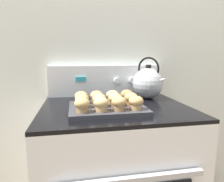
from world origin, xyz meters
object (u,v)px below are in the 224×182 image
(muffin_r0_c1, at_px, (101,104))
(muffin_r1_c1, at_px, (99,100))
(muffin_r1_c0, at_px, (82,101))
(muffin_r2_c0, at_px, (81,97))
(muffin_r0_c0, at_px, (82,105))
(muffin_r0_c3, at_px, (136,102))
(muffin_r2_c3, at_px, (127,95))
(muffin_r1_c3, at_px, (131,99))
(muffin_r1_c2, at_px, (115,99))
(stove_range, at_px, (115,179))
(muffin_r2_c1, at_px, (97,97))
(muffin_r0_c2, at_px, (119,103))
(muffin_pan, at_px, (107,108))
(muffin_r2_c2, at_px, (112,96))
(tea_kettle, at_px, (148,83))

(muffin_r0_c1, height_order, muffin_r1_c1, same)
(muffin_r1_c0, distance_m, muffin_r2_c0, 0.08)
(muffin_r0_c0, relative_size, muffin_r2_c0, 1.00)
(muffin_r0_c3, xyz_separation_m, muffin_r2_c3, (0.00, 0.17, 0.00))
(muffin_r1_c1, xyz_separation_m, muffin_r1_c3, (0.17, 0.00, 0.00))
(muffin_r0_c1, relative_size, muffin_r1_c2, 1.00)
(muffin_r0_c0, height_order, muffin_r2_c0, same)
(stove_range, bearing_deg, muffin_r0_c3, -69.09)
(muffin_r1_c3, xyz_separation_m, muffin_r2_c1, (-0.17, 0.09, 0.00))
(muffin_r1_c0, bearing_deg, muffin_r1_c1, 0.73)
(muffin_r0_c2, bearing_deg, muffin_r1_c3, 45.92)
(muffin_r1_c0, distance_m, muffin_r1_c3, 0.25)
(muffin_r0_c0, bearing_deg, muffin_pan, 34.05)
(muffin_r2_c1, bearing_deg, stove_range, 2.46)
(muffin_r2_c3, bearing_deg, muffin_r2_c1, -179.58)
(stove_range, distance_m, muffin_r0_c2, 0.54)
(muffin_r2_c1, bearing_deg, muffin_pan, -62.75)
(muffin_r0_c3, distance_m, muffin_r1_c0, 0.26)
(muffin_r1_c3, distance_m, muffin_r2_c0, 0.27)
(muffin_r1_c3, bearing_deg, muffin_r1_c1, -179.38)
(muffin_pan, bearing_deg, muffin_r2_c1, 117.25)
(muffin_r2_c0, bearing_deg, muffin_pan, -32.86)
(muffin_r2_c2, relative_size, muffin_r2_c3, 1.00)
(muffin_r0_c1, bearing_deg, muffin_r1_c0, 134.39)
(muffin_pan, xyz_separation_m, muffin_r2_c2, (0.04, 0.08, 0.05))
(muffin_r0_c2, height_order, muffin_r1_c1, same)
(muffin_pan, xyz_separation_m, muffin_r0_c1, (-0.04, -0.09, 0.05))
(muffin_r2_c1, xyz_separation_m, muffin_r2_c3, (0.17, 0.00, 0.00))
(muffin_r1_c0, xyz_separation_m, muffin_r1_c3, (0.25, 0.00, 0.00))
(muffin_r0_c0, relative_size, muffin_r2_c1, 1.00)
(muffin_r2_c2, bearing_deg, tea_kettle, 30.91)
(muffin_r0_c3, bearing_deg, muffin_r1_c1, 152.74)
(muffin_r0_c2, height_order, tea_kettle, tea_kettle)
(muffin_r0_c3, relative_size, muffin_r1_c2, 1.00)
(muffin_r1_c1, distance_m, tea_kettle, 0.43)
(muffin_r1_c3, bearing_deg, muffin_r1_c2, -178.68)
(muffin_pan, bearing_deg, stove_range, 57.82)
(muffin_r0_c1, relative_size, muffin_r2_c3, 1.00)
(muffin_pan, distance_m, muffin_r0_c0, 0.16)
(stove_range, xyz_separation_m, muffin_r2_c2, (-0.01, -0.01, 0.51))
(muffin_r1_c0, relative_size, muffin_r1_c1, 1.00)
(muffin_r1_c0, bearing_deg, muffin_r2_c2, 27.12)
(muffin_r0_c2, relative_size, tea_kettle, 0.26)
(stove_range, xyz_separation_m, tea_kettle, (0.25, 0.15, 0.56))
(stove_range, relative_size, muffin_r0_c3, 13.11)
(muffin_r2_c2, bearing_deg, muffin_r0_c2, -90.29)
(muffin_pan, height_order, muffin_r0_c1, muffin_r0_c1)
(muffin_r2_c2, bearing_deg, muffin_r2_c3, 2.50)
(muffin_r1_c1, bearing_deg, muffin_r2_c2, 45.63)
(muffin_r2_c1, distance_m, muffin_r2_c2, 0.09)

